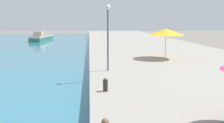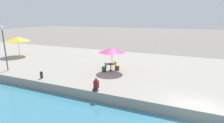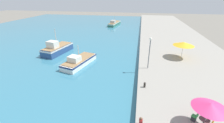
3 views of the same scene
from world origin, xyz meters
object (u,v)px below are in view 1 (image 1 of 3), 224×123
(fishing_boat_far, at_px, (42,37))
(cafe_umbrella_white, at_px, (166,32))
(lamppost, at_px, (108,26))
(mooring_bollard, at_px, (105,84))

(fishing_boat_far, height_order, cafe_umbrella_white, fishing_boat_far)
(cafe_umbrella_white, distance_m, lamppost, 7.74)
(fishing_boat_far, bearing_deg, lamppost, -64.80)
(lamppost, bearing_deg, mooring_bollard, -95.66)
(lamppost, bearing_deg, cafe_umbrella_white, 42.19)
(mooring_bollard, bearing_deg, fishing_boat_far, 104.52)
(fishing_boat_far, distance_m, mooring_bollard, 42.99)
(cafe_umbrella_white, bearing_deg, lamppost, -137.81)
(fishing_boat_far, relative_size, cafe_umbrella_white, 2.92)
(fishing_boat_far, height_order, lamppost, lamppost)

